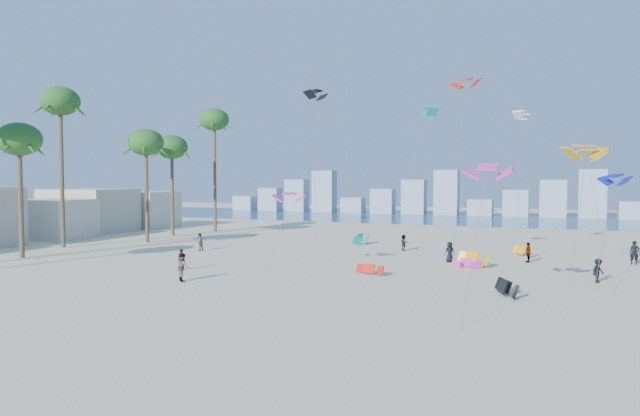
% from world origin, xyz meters
% --- Properties ---
extents(ground, '(220.00, 220.00, 0.00)m').
position_xyz_m(ground, '(0.00, 0.00, 0.00)').
color(ground, beige).
rests_on(ground, ground).
extents(ocean, '(220.00, 220.00, 0.00)m').
position_xyz_m(ocean, '(0.00, 72.00, 0.01)').
color(ocean, navy).
rests_on(ocean, ground).
extents(kitesurfer_near, '(0.67, 0.69, 1.59)m').
position_xyz_m(kitesurfer_near, '(-5.29, 8.78, 0.80)').
color(kitesurfer_near, black).
rests_on(kitesurfer_near, ground).
extents(kitesurfer_mid, '(1.16, 1.14, 1.88)m').
position_xyz_m(kitesurfer_mid, '(-2.41, 4.94, 0.94)').
color(kitesurfer_mid, gray).
rests_on(kitesurfer_mid, ground).
extents(kitesurfers_far, '(38.02, 12.87, 1.91)m').
position_xyz_m(kitesurfers_far, '(12.30, 21.16, 0.83)').
color(kitesurfers_far, black).
rests_on(kitesurfers_far, ground).
extents(grounded_kites, '(18.15, 25.31, 1.01)m').
position_xyz_m(grounded_kites, '(11.88, 19.99, 0.46)').
color(grounded_kites, red).
rests_on(grounded_kites, ground).
extents(flying_kites, '(29.97, 32.76, 17.05)m').
position_xyz_m(flying_kites, '(12.91, 20.77, 11.61)').
color(flying_kites, '#F436BE').
rests_on(flying_kites, ground).
extents(palm_row, '(8.47, 44.80, 15.93)m').
position_xyz_m(palm_row, '(-21.98, 16.16, 11.95)').
color(palm_row, brown).
rests_on(palm_row, ground).
extents(beachfront_buildings, '(11.50, 43.00, 6.00)m').
position_xyz_m(beachfront_buildings, '(-33.69, 20.82, 2.67)').
color(beachfront_buildings, beige).
rests_on(beachfront_buildings, ground).
extents(distant_skyline, '(85.00, 3.00, 8.40)m').
position_xyz_m(distant_skyline, '(-1.19, 82.00, 3.09)').
color(distant_skyline, '#9EADBF').
rests_on(distant_skyline, ground).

